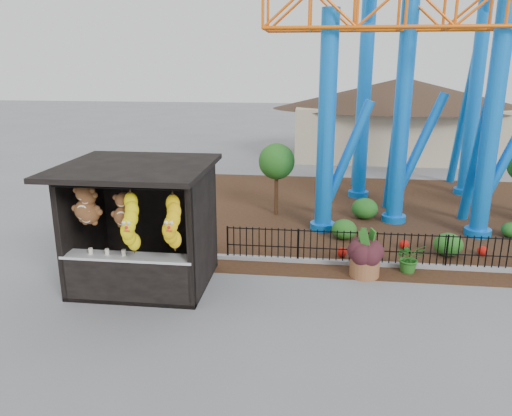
# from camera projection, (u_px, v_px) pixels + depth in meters

# --- Properties ---
(ground) EXTENTS (120.00, 120.00, 0.00)m
(ground) POSITION_uv_depth(u_px,v_px,m) (257.00, 311.00, 11.29)
(ground) COLOR slate
(ground) RESTS_ON ground
(mulch_bed) EXTENTS (18.00, 12.00, 0.02)m
(mulch_bed) POSITION_uv_depth(u_px,v_px,m) (390.00, 215.00, 18.43)
(mulch_bed) COLOR #331E11
(mulch_bed) RESTS_ON ground
(curb) EXTENTS (18.00, 0.18, 0.12)m
(curb) POSITION_uv_depth(u_px,v_px,m) (415.00, 266.00, 13.65)
(curb) COLOR gray
(curb) RESTS_ON ground
(prize_booth) EXTENTS (3.50, 3.40, 3.12)m
(prize_booth) POSITION_uv_depth(u_px,v_px,m) (138.00, 229.00, 12.05)
(prize_booth) COLOR black
(prize_booth) RESTS_ON ground
(picket_fence) EXTENTS (12.20, 0.06, 1.00)m
(picket_fence) POSITION_uv_depth(u_px,v_px,m) (451.00, 252.00, 13.42)
(picket_fence) COLOR black
(picket_fence) RESTS_ON ground
(roller_coaster) EXTENTS (11.00, 6.37, 10.82)m
(roller_coaster) POSITION_uv_depth(u_px,v_px,m) (438.00, 31.00, 16.71)
(roller_coaster) COLOR blue
(roller_coaster) RESTS_ON ground
(terracotta_planter) EXTENTS (0.93, 0.93, 0.57)m
(terracotta_planter) POSITION_uv_depth(u_px,v_px,m) (365.00, 266.00, 13.08)
(terracotta_planter) COLOR brown
(terracotta_planter) RESTS_ON ground
(planter_foliage) EXTENTS (0.70, 0.70, 0.64)m
(planter_foliage) POSITION_uv_depth(u_px,v_px,m) (366.00, 244.00, 12.91)
(planter_foliage) COLOR #331419
(planter_foliage) RESTS_ON terracotta_planter
(potted_plant) EXTENTS (0.89, 0.81, 0.84)m
(potted_plant) POSITION_uv_depth(u_px,v_px,m) (410.00, 257.00, 13.29)
(potted_plant) COLOR #264D16
(potted_plant) RESTS_ON ground
(landscaping) EXTENTS (6.91, 4.44, 0.74)m
(landscaping) POSITION_uv_depth(u_px,v_px,m) (407.00, 226.00, 16.09)
(landscaping) COLOR #20591A
(landscaping) RESTS_ON mulch_bed
(pavilion) EXTENTS (15.00, 15.00, 4.80)m
(pavilion) POSITION_uv_depth(u_px,v_px,m) (402.00, 105.00, 28.76)
(pavilion) COLOR #BFAD8C
(pavilion) RESTS_ON ground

